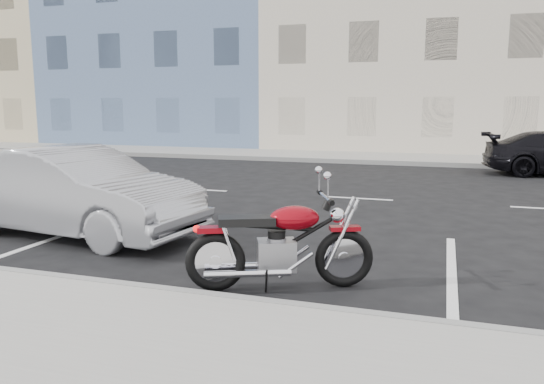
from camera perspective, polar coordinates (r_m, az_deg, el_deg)
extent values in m
plane|color=black|center=(12.02, 18.58, -1.18)|extent=(120.00, 120.00, 0.00)
cube|color=gray|center=(21.19, 4.82, 3.89)|extent=(80.00, 3.40, 0.15)
cube|color=gray|center=(7.13, -26.02, -8.10)|extent=(80.00, 0.12, 0.16)
cube|color=gray|center=(19.55, 3.67, 3.45)|extent=(80.00, 0.12, 0.16)
cube|color=#C5B38B|center=(38.39, -25.19, 14.38)|extent=(12.00, 12.00, 12.00)
cube|color=slate|center=(31.66, -8.41, 17.30)|extent=(12.00, 12.00, 13.00)
cube|color=beige|center=(28.43, 14.85, 16.48)|extent=(12.00, 12.00, 11.50)
torus|color=black|center=(6.47, 14.45, -6.87)|extent=(0.67, 0.38, 0.69)
torus|color=black|center=(6.13, 1.16, -7.47)|extent=(0.67, 0.38, 0.69)
cube|color=maroon|center=(6.38, 14.58, -3.77)|extent=(0.37, 0.26, 0.05)
cube|color=maroon|center=(6.03, 0.79, -4.03)|extent=(0.35, 0.27, 0.06)
cube|color=gray|center=(6.23, 7.59, -6.68)|extent=(0.52, 0.45, 0.35)
ellipsoid|color=maroon|center=(6.18, 9.53, -2.76)|extent=(0.66, 0.55, 0.28)
cube|color=black|center=(6.07, 4.55, -3.08)|extent=(0.69, 0.50, 0.09)
cylinder|color=silver|center=(6.23, 12.68, -0.55)|extent=(0.32, 0.67, 0.04)
sphere|color=silver|center=(6.32, 13.85, -2.45)|extent=(0.17, 0.17, 0.17)
cylinder|color=silver|center=(6.08, 4.72, -8.66)|extent=(0.93, 0.46, 0.08)
cylinder|color=silver|center=(6.35, 4.26, -7.87)|extent=(0.93, 0.46, 0.08)
cylinder|color=silver|center=(6.38, 14.13, -4.24)|extent=(0.38, 0.20, 0.81)
cylinder|color=black|center=(6.24, 9.65, -5.06)|extent=(0.78, 0.38, 0.51)
imported|color=#97989E|center=(9.11, -20.47, 0.04)|extent=(4.52, 2.09, 1.44)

